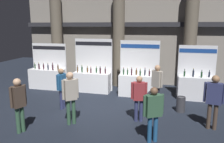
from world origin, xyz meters
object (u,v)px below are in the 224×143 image
visitor_5 (214,97)px  visitor_3 (70,93)px  exhibitor_booth_0 (47,77)px  exhibitor_booth_1 (92,79)px  exhibitor_booth_3 (196,86)px  trash_bin (181,104)px  visitor_4 (62,85)px  visitor_7 (139,95)px  visitor_6 (19,101)px  visitor_0 (153,110)px  exhibitor_booth_2 (138,83)px  visitor_1 (157,82)px

visitor_5 → visitor_3: bearing=20.6°
exhibitor_booth_0 → visitor_3: exhibitor_booth_0 is taller
exhibitor_booth_1 → exhibitor_booth_3: bearing=-0.4°
visitor_5 → exhibitor_booth_0: bearing=-10.6°
exhibitor_booth_1 → visitor_5: (5.03, -3.01, 0.43)m
exhibitor_booth_0 → trash_bin: exhibitor_booth_0 is taller
trash_bin → visitor_4: size_ratio=0.36×
visitor_7 → visitor_6: bearing=-165.4°
visitor_0 → visitor_6: size_ratio=0.94×
visitor_3 → visitor_5: (4.46, 0.75, -0.02)m
exhibitor_booth_2 → visitor_6: (-3.00, -4.53, 0.39)m
visitor_0 → visitor_3: size_ratio=0.90×
exhibitor_booth_0 → exhibitor_booth_1: (2.44, 0.04, 0.01)m
visitor_6 → trash_bin: bearing=-34.3°
exhibitor_booth_0 → visitor_1: bearing=-13.6°
exhibitor_booth_1 → visitor_4: 2.59m
visitor_4 → visitor_0: bearing=-113.8°
exhibitor_booth_2 → exhibitor_booth_3: (2.54, 0.12, -0.01)m
visitor_7 → exhibitor_booth_1: bearing=120.3°
visitor_3 → visitor_6: (-1.26, -0.92, -0.06)m
exhibitor_booth_2 → visitor_3: (-1.74, -3.61, 0.44)m
trash_bin → exhibitor_booth_0: bearing=165.6°
visitor_5 → visitor_7: bearing=10.4°
trash_bin → visitor_1: bearing=160.8°
exhibitor_booth_1 → visitor_4: exhibitor_booth_1 is taller
visitor_1 → visitor_3: (-2.65, -2.35, 0.05)m
exhibitor_booth_2 → visitor_5: size_ratio=1.46×
exhibitor_booth_1 → visitor_5: exhibitor_booth_1 is taller
exhibitor_booth_1 → exhibitor_booth_2: 2.32m
exhibitor_booth_0 → exhibitor_booth_1: exhibitor_booth_1 is taller
exhibitor_booth_3 → visitor_6: (-5.55, -4.65, 0.39)m
visitor_0 → visitor_1: visitor_1 is taller
exhibitor_booth_0 → visitor_5: size_ratio=1.33×
exhibitor_booth_0 → exhibitor_booth_1: 2.44m
visitor_4 → visitor_5: size_ratio=0.93×
visitor_0 → visitor_5: visitor_5 is taller
exhibitor_booth_1 → visitor_6: 4.75m
visitor_4 → exhibitor_booth_0: bearing=41.4°
exhibitor_booth_3 → visitor_4: exhibitor_booth_3 is taller
exhibitor_booth_0 → visitor_7: 5.94m
visitor_6 → visitor_7: (3.40, 1.70, -0.06)m
exhibitor_booth_2 → visitor_1: (0.90, -1.26, 0.40)m
visitor_1 → exhibitor_booth_2: bearing=165.3°
visitor_1 → visitor_5: 2.42m
visitor_3 → visitor_4: 1.53m
visitor_3 → exhibitor_booth_0: bearing=-91.6°
exhibitor_booth_3 → visitor_6: exhibitor_booth_3 is taller
exhibitor_booth_2 → visitor_0: 4.24m
exhibitor_booth_0 → visitor_4: exhibitor_booth_0 is taller
exhibitor_booth_2 → visitor_5: 3.97m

